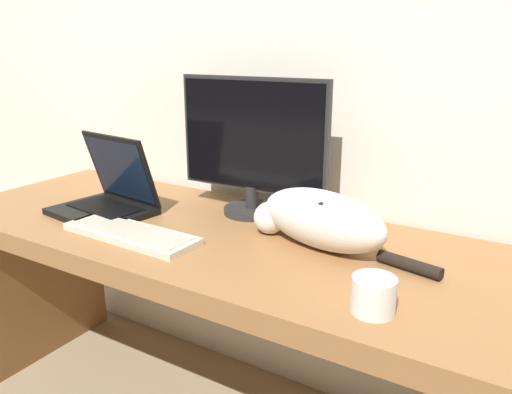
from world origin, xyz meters
TOP-DOWN VIEW (x-y plane):
  - wall_back at (0.00, 0.73)m, footprint 6.40×0.06m
  - desk at (0.00, 0.34)m, footprint 1.78×0.67m
  - monitor at (0.05, 0.54)m, footprint 0.52×0.18m
  - laptop at (-0.36, 0.30)m, footprint 0.33×0.28m
  - external_keyboard at (-0.13, 0.17)m, footprint 0.43×0.15m
  - cat at (0.36, 0.39)m, footprint 0.55×0.23m
  - coffee_mug at (0.60, 0.12)m, footprint 0.09×0.09m

SIDE VIEW (x-z plane):
  - desk at x=0.00m, z-range 0.23..0.95m
  - external_keyboard at x=-0.13m, z-range 0.73..0.75m
  - coffee_mug at x=0.60m, z-range 0.73..0.80m
  - laptop at x=-0.36m, z-range 0.65..0.90m
  - cat at x=0.36m, z-range 0.73..0.89m
  - monitor at x=0.05m, z-range 0.73..1.17m
  - wall_back at x=0.00m, z-range 0.00..2.60m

